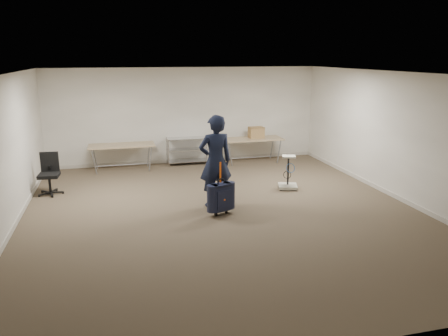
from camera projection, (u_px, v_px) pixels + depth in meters
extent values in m
plane|color=brown|center=(223.00, 212.00, 9.02)|extent=(9.00, 9.00, 0.00)
plane|color=beige|center=(186.00, 116.00, 12.89)|extent=(8.00, 0.00, 8.00)
plane|color=beige|center=(330.00, 232.00, 4.45)|extent=(8.00, 0.00, 8.00)
plane|color=beige|center=(4.00, 157.00, 7.71)|extent=(0.00, 9.00, 9.00)
plane|color=beige|center=(398.00, 136.00, 9.62)|extent=(0.00, 9.00, 9.00)
plane|color=silver|center=(223.00, 74.00, 8.32)|extent=(8.00, 8.00, 0.00)
cube|color=beige|center=(187.00, 160.00, 13.22)|extent=(8.00, 0.02, 0.10)
cube|color=beige|center=(13.00, 228.00, 8.06)|extent=(0.02, 9.00, 0.10)
cube|color=beige|center=(392.00, 195.00, 9.96)|extent=(0.02, 9.00, 0.10)
cube|color=#987E5D|center=(122.00, 145.00, 12.09)|extent=(1.80, 0.75, 0.03)
cylinder|color=gray|center=(123.00, 165.00, 12.23)|extent=(1.50, 0.02, 0.02)
cylinder|color=gray|center=(94.00, 162.00, 11.72)|extent=(0.13, 0.04, 0.69)
cylinder|color=gray|center=(150.00, 159.00, 12.08)|extent=(0.13, 0.04, 0.69)
cylinder|color=gray|center=(95.00, 157.00, 12.29)|extent=(0.13, 0.04, 0.69)
cylinder|color=gray|center=(149.00, 154.00, 12.65)|extent=(0.13, 0.04, 0.69)
cube|color=#987E5D|center=(252.00, 139.00, 13.00)|extent=(1.80, 0.75, 0.03)
cylinder|color=gray|center=(252.00, 157.00, 13.14)|extent=(1.50, 0.02, 0.02)
cylinder|color=gray|center=(230.00, 154.00, 12.63)|extent=(0.13, 0.04, 0.69)
cylinder|color=gray|center=(279.00, 152.00, 12.99)|extent=(0.13, 0.04, 0.69)
cylinder|color=gray|center=(225.00, 150.00, 13.19)|extent=(0.13, 0.04, 0.69)
cylinder|color=gray|center=(272.00, 148.00, 13.55)|extent=(0.13, 0.04, 0.69)
cylinder|color=#BABDC2|center=(169.00, 154.00, 12.51)|extent=(0.02, 0.02, 0.80)
cylinder|color=#BABDC2|center=(210.00, 151.00, 12.79)|extent=(0.02, 0.02, 0.80)
cylinder|color=#BABDC2|center=(167.00, 150.00, 12.93)|extent=(0.02, 0.02, 0.80)
cylinder|color=#BABDC2|center=(206.00, 148.00, 13.21)|extent=(0.02, 0.02, 0.80)
cube|color=#BABDC2|center=(188.00, 161.00, 12.93)|extent=(1.20, 0.45, 0.02)
cube|color=#BABDC2|center=(188.00, 149.00, 12.85)|extent=(1.20, 0.45, 0.02)
cube|color=#BABDC2|center=(188.00, 138.00, 12.76)|extent=(1.20, 0.45, 0.01)
imported|color=black|center=(215.00, 161.00, 9.15)|extent=(0.75, 0.53, 1.96)
cube|color=#162131|center=(221.00, 197.00, 8.77)|extent=(0.45, 0.35, 0.55)
cube|color=black|center=(221.00, 210.00, 8.86)|extent=(0.39, 0.27, 0.03)
cylinder|color=black|center=(216.00, 214.00, 8.79)|extent=(0.05, 0.08, 0.07)
cylinder|color=black|center=(226.00, 212.00, 8.92)|extent=(0.05, 0.08, 0.07)
torus|color=black|center=(221.00, 182.00, 8.69)|extent=(0.17, 0.08, 0.17)
cube|color=#FF630D|center=(220.00, 172.00, 8.66)|extent=(0.04, 0.02, 0.42)
cylinder|color=black|center=(51.00, 192.00, 10.14)|extent=(0.58, 0.58, 0.09)
cylinder|color=black|center=(50.00, 184.00, 10.09)|extent=(0.06, 0.06, 0.39)
cube|color=black|center=(49.00, 175.00, 10.04)|extent=(0.48, 0.48, 0.08)
cube|color=black|center=(50.00, 162.00, 10.17)|extent=(0.41, 0.09, 0.47)
cube|color=silver|center=(288.00, 186.00, 10.59)|extent=(0.55, 0.55, 0.07)
cylinder|color=black|center=(284.00, 190.00, 10.39)|extent=(0.05, 0.05, 0.04)
cylinder|color=black|center=(288.00, 170.00, 10.53)|extent=(0.04, 0.04, 0.71)
cube|color=silver|center=(289.00, 156.00, 10.40)|extent=(0.37, 0.35, 0.04)
torus|color=#245DB4|center=(291.00, 168.00, 10.41)|extent=(0.24, 0.15, 0.22)
cube|color=#A27F4B|center=(256.00, 132.00, 13.05)|extent=(0.43, 0.33, 0.32)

